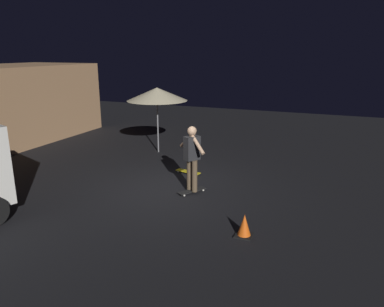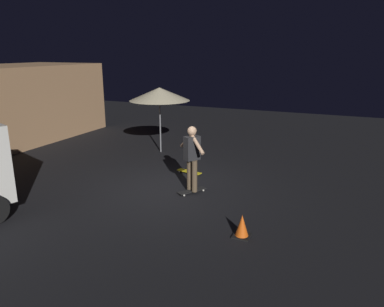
% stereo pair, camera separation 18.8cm
% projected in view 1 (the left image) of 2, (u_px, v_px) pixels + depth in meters
% --- Properties ---
extents(ground_plane, '(28.00, 28.00, 0.00)m').
position_uv_depth(ground_plane, '(166.00, 189.00, 9.73)').
color(ground_plane, black).
extents(patio_umbrella, '(2.10, 2.10, 2.30)m').
position_uv_depth(patio_umbrella, '(157.00, 94.00, 12.73)').
color(patio_umbrella, slate).
rests_on(patio_umbrella, ground_plane).
extents(skateboard_ridden, '(0.77, 0.58, 0.07)m').
position_uv_depth(skateboard_ridden, '(192.00, 191.00, 9.49)').
color(skateboard_ridden, black).
rests_on(skateboard_ridden, ground_plane).
extents(skateboard_spare, '(0.35, 0.80, 0.07)m').
position_uv_depth(skateboard_spare, '(188.00, 172.00, 10.96)').
color(skateboard_spare, gold).
rests_on(skateboard_spare, ground_plane).
extents(skater, '(0.59, 0.88, 1.67)m').
position_uv_depth(skater, '(192.00, 154.00, 9.22)').
color(skater, brown).
rests_on(skater, skateboard_ridden).
extents(traffic_cone, '(0.34, 0.34, 0.46)m').
position_uv_depth(traffic_cone, '(244.00, 226.00, 7.23)').
color(traffic_cone, black).
rests_on(traffic_cone, ground_plane).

